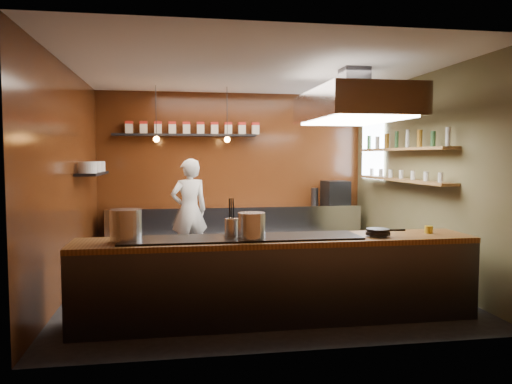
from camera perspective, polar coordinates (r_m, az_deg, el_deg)
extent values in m
plane|color=black|center=(7.22, -0.17, -10.42)|extent=(5.00, 5.00, 0.00)
plane|color=#331409|center=(9.47, -2.60, 2.22)|extent=(5.00, 0.00, 5.00)
plane|color=#331409|center=(7.05, -20.68, 1.30)|extent=(0.00, 5.00, 5.00)
plane|color=brown|center=(7.80, 18.27, 1.61)|extent=(0.00, 5.00, 5.00)
plane|color=silver|center=(7.09, -0.18, 13.74)|extent=(5.00, 5.00, 0.00)
plane|color=white|center=(9.32, 13.18, 4.54)|extent=(0.00, 1.00, 1.00)
cube|color=silver|center=(9.24, -2.34, -4.37)|extent=(4.60, 0.65, 0.90)
cube|color=#38383D|center=(5.59, 2.50, -10.21)|extent=(4.40, 0.70, 0.86)
cube|color=brown|center=(5.50, 2.52, -5.56)|extent=(4.40, 0.72, 0.06)
cube|color=black|center=(5.42, -1.64, -5.26)|extent=(2.60, 0.55, 0.02)
cube|color=black|center=(9.27, -8.08, 6.47)|extent=(2.60, 0.26, 0.04)
cube|color=black|center=(8.00, -18.17, 2.02)|extent=(0.30, 1.40, 0.04)
cube|color=olive|center=(7.99, 16.32, 4.71)|extent=(0.26, 2.80, 0.04)
cube|color=olive|center=(8.00, 16.25, 1.35)|extent=(0.26, 2.80, 0.04)
cube|color=#38383D|center=(7.02, 11.17, 12.53)|extent=(0.35, 0.35, 0.30)
cube|color=silver|center=(6.97, 11.13, 9.69)|extent=(1.20, 2.00, 0.40)
cube|color=white|center=(6.96, 11.10, 7.97)|extent=(1.00, 1.80, 0.02)
cylinder|color=black|center=(8.64, -11.36, 8.93)|extent=(0.01, 0.01, 0.90)
sphere|color=orange|center=(8.61, -11.31, 5.94)|extent=(0.10, 0.10, 0.10)
cylinder|color=black|center=(8.68, -3.32, 8.98)|extent=(0.01, 0.01, 0.90)
sphere|color=orange|center=(8.66, -3.31, 6.01)|extent=(0.10, 0.10, 0.10)
cube|color=beige|center=(9.31, -14.30, 7.02)|extent=(0.13, 0.13, 0.17)
cube|color=#A61B14|center=(9.31, -14.31, 7.69)|extent=(0.13, 0.13, 0.05)
cube|color=beige|center=(9.29, -12.72, 7.05)|extent=(0.13, 0.13, 0.17)
cube|color=#A61B14|center=(9.30, -12.73, 7.73)|extent=(0.13, 0.13, 0.05)
cube|color=beige|center=(9.28, -11.13, 7.08)|extent=(0.13, 0.13, 0.17)
cube|color=#A61B14|center=(9.29, -11.14, 7.75)|extent=(0.13, 0.13, 0.05)
cube|color=beige|center=(9.28, -9.54, 7.10)|extent=(0.13, 0.13, 0.17)
cube|color=#A61B14|center=(9.28, -9.55, 7.78)|extent=(0.13, 0.13, 0.05)
cube|color=beige|center=(9.28, -7.95, 7.11)|extent=(0.13, 0.13, 0.17)
cube|color=#A61B14|center=(9.29, -7.96, 7.79)|extent=(0.14, 0.13, 0.05)
cube|color=beige|center=(9.29, -6.36, 7.13)|extent=(0.13, 0.13, 0.17)
cube|color=#A61B14|center=(9.30, -6.37, 7.80)|extent=(0.14, 0.13, 0.05)
cube|color=beige|center=(9.31, -4.78, 7.13)|extent=(0.13, 0.13, 0.17)
cube|color=#A61B14|center=(9.31, -4.78, 7.81)|extent=(0.14, 0.13, 0.05)
cube|color=beige|center=(9.33, -3.20, 7.13)|extent=(0.13, 0.13, 0.17)
cube|color=#A61B14|center=(9.34, -3.20, 7.81)|extent=(0.14, 0.13, 0.05)
cube|color=beige|center=(9.36, -1.63, 7.13)|extent=(0.13, 0.13, 0.17)
cube|color=#A61B14|center=(9.37, -1.63, 7.80)|extent=(0.14, 0.13, 0.05)
cube|color=beige|center=(9.40, -0.08, 7.12)|extent=(0.13, 0.13, 0.17)
cube|color=#A61B14|center=(9.41, -0.08, 7.78)|extent=(0.14, 0.13, 0.05)
cylinder|color=silver|center=(7.55, -18.71, 2.66)|extent=(0.26, 0.26, 0.16)
cylinder|color=silver|center=(8.00, -18.19, 2.74)|extent=(0.26, 0.26, 0.16)
cylinder|color=silver|center=(8.44, -17.72, 2.81)|extent=(0.26, 0.26, 0.16)
cylinder|color=silver|center=(6.85, 21.09, 5.90)|extent=(0.06, 0.06, 0.24)
cylinder|color=#2D5933|center=(7.17, 19.58, 5.85)|extent=(0.06, 0.06, 0.24)
cylinder|color=#8C601E|center=(7.50, 18.20, 5.79)|extent=(0.06, 0.06, 0.24)
cylinder|color=silver|center=(7.83, 16.93, 5.74)|extent=(0.06, 0.06, 0.24)
cylinder|color=#2D5933|center=(8.16, 15.77, 5.69)|extent=(0.06, 0.06, 0.24)
cylinder|color=#8C601E|center=(8.50, 14.70, 5.64)|extent=(0.06, 0.06, 0.24)
cylinder|color=silver|center=(8.84, 13.72, 5.60)|extent=(0.06, 0.06, 0.24)
cylinder|color=#2D5933|center=(9.18, 12.80, 5.55)|extent=(0.06, 0.06, 0.24)
cylinder|color=silver|center=(6.98, 20.35, 1.57)|extent=(0.07, 0.07, 0.13)
cylinder|color=silver|center=(7.31, 18.86, 1.71)|extent=(0.07, 0.07, 0.13)
cylinder|color=silver|center=(7.65, 17.51, 1.84)|extent=(0.07, 0.07, 0.13)
cylinder|color=silver|center=(8.00, 16.26, 1.96)|extent=(0.07, 0.07, 0.13)
cylinder|color=silver|center=(8.34, 15.12, 2.06)|extent=(0.07, 0.07, 0.13)
cylinder|color=silver|center=(8.69, 14.08, 2.16)|extent=(0.07, 0.07, 0.13)
cylinder|color=silver|center=(9.05, 13.11, 2.25)|extent=(0.07, 0.07, 0.13)
cylinder|color=silver|center=(5.38, -14.65, -3.64)|extent=(0.40, 0.40, 0.32)
cylinder|color=silver|center=(5.33, -0.51, -3.83)|extent=(0.37, 0.37, 0.27)
cylinder|color=silver|center=(5.47, -2.82, -4.05)|extent=(0.19, 0.19, 0.19)
cylinder|color=black|center=(5.73, 13.77, -4.60)|extent=(0.27, 0.27, 0.03)
cylinder|color=black|center=(5.72, 13.78, -4.26)|extent=(0.25, 0.25, 0.03)
cylinder|color=black|center=(5.79, 15.84, -4.21)|extent=(0.18, 0.04, 0.02)
cylinder|color=gold|center=(6.15, 19.13, -4.07)|extent=(0.10, 0.10, 0.09)
cube|color=black|center=(9.58, 9.07, -0.07)|extent=(0.50, 0.48, 0.45)
imported|color=silver|center=(8.60, -7.64, -2.11)|extent=(0.74, 0.59, 1.77)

